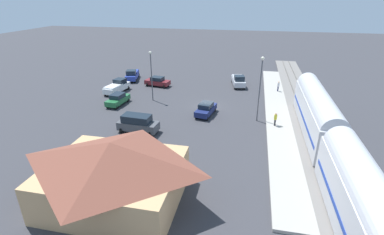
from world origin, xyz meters
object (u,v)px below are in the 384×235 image
Objects in this scene: pedestrian_waiting_far at (275,118)px; pickup_white at (117,87)px; sedan_maroon at (157,81)px; light_pole_lot_center at (151,70)px; pedestrian_on_platform at (278,86)px; sedan_green at (118,99)px; sedan_navy at (206,109)px; suv_charcoal at (138,123)px; station_building at (113,171)px; light_pole_near_platform at (260,82)px; pickup_silver at (238,80)px; pickup_blue at (132,75)px.

pickup_white is at bearing -19.25° from pedestrian_waiting_far.
sedan_maroon is 0.61× the size of light_pole_lot_center.
pedestrian_on_platform is 0.36× the size of sedan_maroon.
sedan_maroon is at bearing -77.21° from light_pole_lot_center.
pickup_white is at bearing -63.60° from sedan_green.
pedestrian_on_platform is 26.54m from sedan_green.
pedestrian_on_platform is 21.50m from light_pole_lot_center.
pedestrian_on_platform is 15.97m from sedan_navy.
light_pole_lot_center is (19.63, 8.02, 3.59)m from pedestrian_on_platform.
suv_charcoal is at bearing 100.28° from light_pole_lot_center.
station_building is 22.55m from sedan_green.
station_building is 1.30× the size of light_pole_near_platform.
light_pole_near_platform is (-3.44, 15.33, 4.28)m from pickup_silver.
light_pole_near_platform is (-23.48, 7.20, 4.28)m from pickup_white.
pickup_white is (26.89, 5.48, -0.25)m from pedestrian_on_platform.
sedan_maroon is at bearing 1.66° from pedestrian_on_platform.
sedan_maroon is 18.91m from suv_charcoal.
station_building is 35.98m from pickup_blue.
pickup_silver is 0.66× the size of light_pole_near_platform.
station_building reaches higher than pickup_white.
pedestrian_waiting_far reaches higher than sedan_maroon.
pedestrian_waiting_far is at bearing 165.79° from sedan_navy.
pickup_white is (25.68, -8.96, -0.25)m from pedestrian_waiting_far.
station_building is at bearing 102.15° from light_pole_lot_center.
pickup_silver is 20.61m from pickup_blue.
pickup_white is at bearing -64.56° from station_building.
sedan_navy is at bearing 76.49° from pickup_silver.
pickup_blue is at bearing 1.02° from pickup_silver.
light_pole_lot_center is at bearing 102.79° from sedan_maroon.
light_pole_near_platform reaches higher than sedan_maroon.
sedan_maroon is 8.57m from light_pole_lot_center.
station_building is 1.44× the size of light_pole_lot_center.
sedan_green is at bearing 38.14° from pickup_silver.
suv_charcoal reaches higher than sedan_green.
pedestrian_waiting_far is 0.20× the size of light_pole_near_platform.
pedestrian_on_platform is (-14.62, -31.29, -1.47)m from station_building.
suv_charcoal is at bearing 44.40° from sedan_navy.
pickup_white is at bearing 22.07° from pickup_silver.
pedestrian_on_platform is at bearing 158.88° from pickup_silver.
pedestrian_waiting_far is at bearing -128.50° from station_building.
sedan_navy is at bearing 175.17° from sedan_green.
sedan_navy is at bearing -4.60° from light_pole_near_platform.
pedestrian_on_platform is 13.73m from light_pole_near_platform.
sedan_maroon is at bearing -138.99° from pickup_white.
pickup_blue is at bearing -31.88° from light_pole_near_platform.
sedan_green is at bearing -51.34° from suv_charcoal.
pickup_silver is 1.13× the size of suv_charcoal.
suv_charcoal is at bearing 114.69° from pickup_blue.
sedan_maroon is 14.81m from pickup_silver.
pedestrian_waiting_far is 0.34× the size of suv_charcoal.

